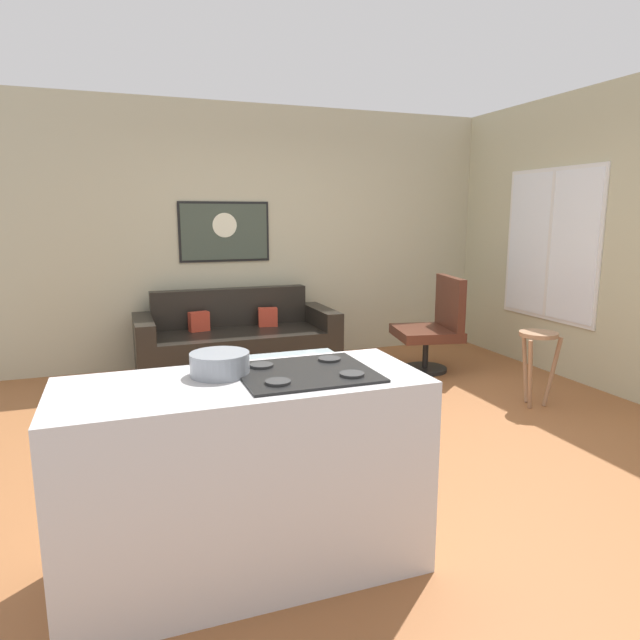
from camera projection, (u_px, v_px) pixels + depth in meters
name	position (u px, v px, depth m)	size (l,w,h in m)	color
ground	(352.00, 433.00, 4.27)	(6.40, 6.40, 0.04)	#995C33
back_wall	(268.00, 235.00, 6.24)	(6.40, 0.05, 2.80)	#B9B394
right_wall	(601.00, 240.00, 5.17)	(0.05, 6.40, 2.80)	#BCB792
couch	(237.00, 345.00, 5.78)	(2.02, 0.86, 0.85)	black
coffee_table	(284.00, 364.00, 4.74)	(1.02, 0.57, 0.41)	silver
armchair	(435.00, 326.00, 5.84)	(0.74, 0.76, 1.00)	black
bar_stool	(537.00, 349.00, 4.74)	(0.36, 0.36, 0.65)	#9D7251
kitchen_counter	(246.00, 476.00, 2.53)	(1.61, 0.66, 0.94)	silver
mixing_bowl	(220.00, 364.00, 2.51)	(0.27, 0.27, 0.10)	#8B929C
wall_painting	(225.00, 232.00, 6.03)	(0.98, 0.03, 0.64)	black
window	(550.00, 245.00, 5.72)	(0.03, 1.31, 1.55)	silver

